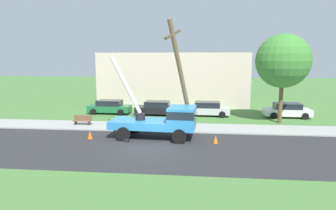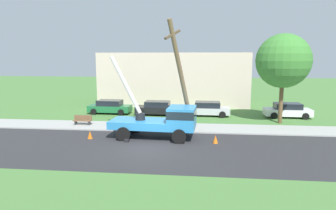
# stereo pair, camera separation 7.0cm
# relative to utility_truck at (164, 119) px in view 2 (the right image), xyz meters

# --- Properties ---
(ground_plane) EXTENTS (120.00, 120.00, 0.00)m
(ground_plane) POSITION_rel_utility_truck_xyz_m (-0.70, 9.31, -1.41)
(ground_plane) COLOR #477538
(road_asphalt) EXTENTS (80.00, 8.67, 0.01)m
(road_asphalt) POSITION_rel_utility_truck_xyz_m (-0.70, -2.69, -1.40)
(road_asphalt) COLOR #2B2B2D
(road_asphalt) RESTS_ON ground
(sidewalk_strip) EXTENTS (80.00, 3.24, 0.10)m
(sidewalk_strip) POSITION_rel_utility_truck_xyz_m (-0.70, 3.26, -1.36)
(sidewalk_strip) COLOR #9E9E99
(sidewalk_strip) RESTS_ON ground
(utility_truck) EXTENTS (6.75, 3.21, 5.98)m
(utility_truck) POSITION_rel_utility_truck_xyz_m (0.00, 0.00, 0.00)
(utility_truck) COLOR #2D84C6
(utility_truck) RESTS_ON ground
(leaning_utility_pole) EXTENTS (2.14, 3.44, 8.52)m
(leaning_utility_pole) POSITION_rel_utility_truck_xyz_m (1.21, 0.73, 2.95)
(leaning_utility_pole) COLOR brown
(leaning_utility_pole) RESTS_ON ground
(traffic_cone_ahead) EXTENTS (0.36, 0.36, 0.56)m
(traffic_cone_ahead) POSITION_rel_utility_truck_xyz_m (3.67, -0.95, -1.13)
(traffic_cone_ahead) COLOR orange
(traffic_cone_ahead) RESTS_ON ground
(traffic_cone_behind) EXTENTS (0.36, 0.36, 0.56)m
(traffic_cone_behind) POSITION_rel_utility_truck_xyz_m (-5.36, -0.71, -1.13)
(traffic_cone_behind) COLOR orange
(traffic_cone_behind) RESTS_ON ground
(parked_sedan_green) EXTENTS (4.46, 2.12, 1.42)m
(parked_sedan_green) POSITION_rel_utility_truck_xyz_m (-6.85, 9.20, -0.70)
(parked_sedan_green) COLOR #1E6638
(parked_sedan_green) RESTS_ON ground
(parked_sedan_black) EXTENTS (4.45, 2.11, 1.42)m
(parked_sedan_black) POSITION_rel_utility_truck_xyz_m (-1.76, 8.93, -0.70)
(parked_sedan_black) COLOR black
(parked_sedan_black) RESTS_ON ground
(parked_sedan_silver) EXTENTS (4.44, 2.09, 1.42)m
(parked_sedan_silver) POSITION_rel_utility_truck_xyz_m (3.33, 9.03, -0.70)
(parked_sedan_silver) COLOR #B7B7BF
(parked_sedan_silver) RESTS_ON ground
(parked_sedan_white) EXTENTS (4.40, 2.03, 1.42)m
(parked_sedan_white) POSITION_rel_utility_truck_xyz_m (11.11, 8.97, -0.70)
(parked_sedan_white) COLOR silver
(parked_sedan_white) RESTS_ON ground
(park_bench) EXTENTS (1.60, 0.45, 0.90)m
(park_bench) POSITION_rel_utility_truck_xyz_m (-7.51, 3.32, -0.95)
(park_bench) COLOR brown
(park_bench) RESTS_ON ground
(roadside_tree_near) EXTENTS (4.74, 4.74, 7.92)m
(roadside_tree_near) POSITION_rel_utility_truck_xyz_m (9.73, 6.20, 4.13)
(roadside_tree_near) COLOR brown
(roadside_tree_near) RESTS_ON ground
(lowrise_building_backdrop) EXTENTS (18.00, 6.00, 6.40)m
(lowrise_building_backdrop) POSITION_rel_utility_truck_xyz_m (-0.71, 16.46, 1.79)
(lowrise_building_backdrop) COLOR beige
(lowrise_building_backdrop) RESTS_ON ground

